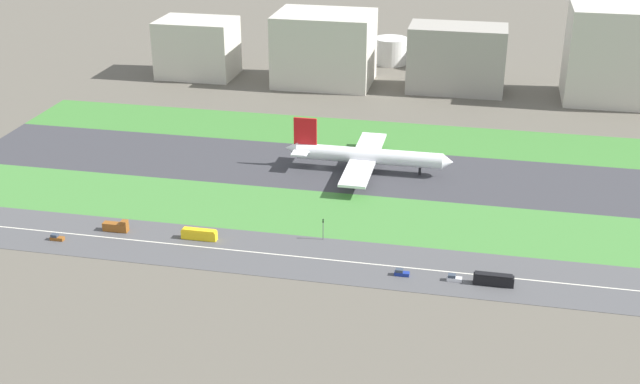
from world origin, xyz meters
TOP-DOWN VIEW (x-y plane):
  - ground_plane at (0.00, 0.00)m, footprint 800.00×800.00m
  - runway at (0.00, 0.00)m, footprint 280.00×46.00m
  - grass_median_north at (0.00, 41.00)m, footprint 280.00×36.00m
  - grass_median_south at (0.00, -41.00)m, footprint 280.00×36.00m
  - highway at (0.00, -73.00)m, footprint 280.00×28.00m
  - highway_centerline at (0.00, -73.00)m, footprint 266.00×0.50m
  - airliner at (17.58, 0.00)m, footprint 65.00×56.00m
  - car_1 at (40.96, -78.00)m, footprint 4.40×1.80m
  - bus_1 at (67.70, -78.00)m, footprint 11.60×2.50m
  - bus_0 at (-25.36, -68.00)m, footprint 11.60×2.50m
  - car_2 at (-70.06, -78.00)m, footprint 4.40×1.80m
  - truck_0 at (-53.94, -68.00)m, footprint 8.40×2.50m
  - car_0 at (56.35, -78.00)m, footprint 4.40×1.80m
  - traffic_light at (13.64, -60.01)m, footprint 0.36×0.50m
  - terminal_building at (-90.00, 114.00)m, footprint 39.58×28.75m
  - hangar_building at (-21.56, 114.00)m, footprint 48.95×37.10m
  - office_tower at (45.37, 114.00)m, footprint 47.49×25.04m
  - cargo_warehouse at (122.83, 114.00)m, footprint 51.29×36.25m
  - fuel_tank_west at (-27.65, 159.00)m, footprint 23.37×23.37m
  - fuel_tank_centre at (7.01, 159.00)m, footprint 18.69×18.69m
  - fuel_tank_east at (35.81, 159.00)m, footprint 23.95×23.95m

SIDE VIEW (x-z plane):
  - ground_plane at x=0.00m, z-range 0.00..0.00m
  - runway at x=0.00m, z-range 0.00..0.10m
  - grass_median_north at x=0.00m, z-range 0.00..0.10m
  - grass_median_south at x=0.00m, z-range 0.00..0.10m
  - highway at x=0.00m, z-range 0.00..0.10m
  - highway_centerline at x=0.00m, z-range 0.10..0.11m
  - car_1 at x=40.96m, z-range -0.08..1.92m
  - car_2 at x=-70.06m, z-range -0.08..1.92m
  - car_0 at x=56.35m, z-range -0.08..1.92m
  - truck_0 at x=-53.94m, z-range -0.33..3.67m
  - bus_1 at x=67.70m, z-range 0.07..3.57m
  - bus_0 at x=-25.36m, z-range 0.07..3.57m
  - traffic_light at x=13.64m, z-range 0.69..7.89m
  - airliner at x=17.58m, z-range -3.62..16.08m
  - fuel_tank_west at x=-27.65m, z-range 0.00..12.51m
  - fuel_tank_centre at x=7.01m, z-range 0.00..14.39m
  - fuel_tank_east at x=35.81m, z-range 0.00..14.54m
  - terminal_building at x=-90.00m, z-range 0.00..29.84m
  - office_tower at x=45.37m, z-range 0.00..32.73m
  - hangar_building at x=-21.56m, z-range 0.00..36.21m
  - cargo_warehouse at x=122.83m, z-range 0.00..45.26m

